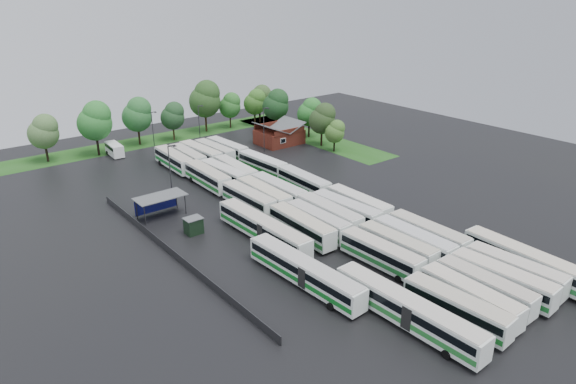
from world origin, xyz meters
TOP-DOWN VIEW (x-y plane):
  - ground at (0.00, 0.00)m, footprint 160.00×160.00m
  - brick_building at (24.00, 42.77)m, footprint 10.07×8.60m
  - wash_shed at (-17.20, 22.02)m, footprint 8.20×4.20m
  - utility_hut at (-16.20, 12.60)m, footprint 2.70×2.20m
  - grass_strip_north at (2.00, 64.80)m, footprint 80.00×10.00m
  - grass_strip_east at (34.00, 42.80)m, footprint 10.00×50.00m
  - west_fence at (-22.20, 8.00)m, footprint 0.10×50.00m
  - bus_r0c0 at (-4.22, -26.07)m, footprint 3.34×12.81m
  - bus_r0c1 at (-1.15, -25.81)m, footprint 3.09×12.75m
  - bus_r0c2 at (2.19, -25.66)m, footprint 2.67×12.42m
  - bus_r0c3 at (5.26, -26.10)m, footprint 3.41×13.16m
  - bus_r0c4 at (8.57, -25.98)m, footprint 3.31×12.76m
  - bus_r1c1 at (-1.39, -12.37)m, footprint 3.06×12.81m
  - bus_r1c2 at (2.15, -12.12)m, footprint 2.85×12.46m
  - bus_r1c3 at (5.00, -12.73)m, footprint 2.93×13.09m
  - bus_r1c4 at (8.30, -12.72)m, footprint 2.92×13.04m
  - bus_r2c0 at (-4.24, 0.92)m, footprint 3.20×13.17m
  - bus_r2c1 at (-1.13, 0.87)m, footprint 2.70×12.56m
  - bus_r2c2 at (1.91, 1.47)m, footprint 3.07×13.11m
  - bus_r2c3 at (5.03, 0.95)m, footprint 3.45×13.24m
  - bus_r2c4 at (8.44, 1.37)m, footprint 2.93×12.95m
  - bus_r3c0 at (-4.30, 14.89)m, footprint 2.77×12.50m
  - bus_r3c1 at (-1.37, 14.49)m, footprint 3.06×13.03m
  - bus_r3c2 at (1.82, 14.63)m, footprint 2.87×13.08m
  - bus_r3c4 at (8.21, 15.06)m, footprint 3.25×12.84m
  - bus_r4c0 at (-4.35, 28.46)m, footprint 3.15×13.24m
  - bus_r4c1 at (-1.00, 28.22)m, footprint 3.28×12.74m
  - bus_r4c2 at (1.84, 28.39)m, footprint 3.32×12.83m
  - bus_r4c4 at (8.31, 28.12)m, footprint 3.21×12.87m
  - bus_r5c0 at (-4.57, 41.76)m, footprint 3.25×13.23m
  - bus_r5c1 at (-1.23, 42.02)m, footprint 3.04×12.56m
  - bus_r5c2 at (1.91, 42.00)m, footprint 3.28×13.18m
  - bus_r5c3 at (5.26, 41.87)m, footprint 3.12×12.57m
  - bus_r5c4 at (8.52, 41.87)m, footprint 3.23×12.61m
  - artic_bus_west_a at (-8.96, -22.90)m, footprint 3.12×19.54m
  - artic_bus_west_b at (-9.23, 3.90)m, footprint 3.09×19.54m
  - artic_bus_west_c at (-12.47, -9.36)m, footprint 3.40×19.18m
  - artic_bus_east at (11.95, -26.68)m, footprint 3.61×19.55m
  - minibus at (-10.79, 58.41)m, footprint 2.80×6.58m
  - tree_north_0 at (-23.59, 63.39)m, footprint 6.39×6.39m
  - tree_north_1 at (-13.26, 60.98)m, footprint 7.52×7.52m
  - tree_north_2 at (-2.59, 63.05)m, footprint 7.00×7.00m
  - tree_north_3 at (5.71, 61.51)m, footprint 5.80×5.80m
  - tree_north_4 at (16.19, 63.61)m, footprint 8.11×8.11m
  - tree_north_5 at (23.24, 62.97)m, footprint 5.74×5.74m
  - tree_north_6 at (30.27, 61.41)m, footprint 5.96×5.96m
  - tree_east_0 at (30.16, 29.74)m, footprint 4.50×4.50m
  - tree_east_1 at (31.09, 35.06)m, footprint 6.24×6.24m
  - tree_east_2 at (33.71, 42.67)m, footprint 6.05×6.05m
  - tree_east_3 at (30.25, 52.01)m, footprint 6.81×6.81m
  - tree_east_4 at (32.77, 62.50)m, footprint 6.37×6.37m
  - lamp_post_ne at (17.18, 39.50)m, footprint 1.58×0.31m
  - lamp_post_nw at (-13.30, 25.03)m, footprint 1.64×0.32m
  - lamp_post_back_w at (-2.06, 56.29)m, footprint 1.41×0.27m
  - lamp_post_back_e at (8.92, 54.35)m, footprint 1.45×0.28m
  - puddle_0 at (-4.51, -19.54)m, footprint 3.66×3.66m
  - puddle_1 at (10.77, -23.00)m, footprint 2.55×2.55m
  - puddle_2 at (-6.72, 1.79)m, footprint 5.99×5.99m
  - puddle_3 at (7.49, -0.34)m, footprint 4.24×4.24m
  - puddle_4 at (13.72, -15.79)m, footprint 2.55×2.55m

SIDE VIEW (x-z plane):
  - ground at x=0.00m, z-range 0.00..0.00m
  - puddle_0 at x=-4.51m, z-range 0.00..0.01m
  - puddle_1 at x=10.77m, z-range 0.00..0.01m
  - puddle_2 at x=-6.72m, z-range 0.00..0.01m
  - puddle_3 at x=7.49m, z-range 0.00..0.01m
  - puddle_4 at x=13.72m, z-range 0.00..0.01m
  - grass_strip_north at x=2.00m, z-range 0.00..0.01m
  - grass_strip_east at x=34.00m, z-range 0.00..0.01m
  - west_fence at x=-22.20m, z-range 0.00..1.20m
  - utility_hut at x=-16.20m, z-range 0.01..2.63m
  - minibus at x=-10.79m, z-range 0.15..2.97m
  - brick_building at x=24.00m, z-range -0.83..4.56m
  - bus_r0c2 at x=2.19m, z-range 0.17..3.63m
  - bus_r1c2 at x=2.15m, z-range 0.17..3.63m
  - bus_r3c0 at x=-4.30m, z-range 0.17..3.65m
  - bus_r5c1 at x=-1.23m, z-range 0.17..3.65m
  - bus_r5c3 at x=5.26m, z-range 0.17..3.65m
  - bus_r5c4 at x=8.52m, z-range 0.17..3.65m
  - bus_r2c1 at x=-1.13m, z-range 0.17..3.67m
  - bus_r4c1 at x=-1.00m, z-range 0.18..3.69m
  - bus_r0c4 at x=8.57m, z-range 0.18..3.69m
  - bus_r0c1 at x=-1.15m, z-range 0.18..3.70m
  - bus_r0c0 at x=-4.22m, z-range 0.18..3.71m
  - bus_r4c2 at x=1.84m, z-range 0.18..3.72m
  - bus_r1c1 at x=-1.39m, z-range 0.18..3.72m
  - bus_r3c4 at x=8.21m, z-range 0.18..3.72m
  - bus_r4c4 at x=8.31m, z-range 0.18..3.73m
  - artic_bus_west_c at x=-12.47m, z-range 0.19..3.74m
  - bus_r2c4 at x=8.44m, z-range 0.18..3.77m
  - bus_r3c1 at x=-1.37m, z-range 0.18..3.79m
  - bus_r1c4 at x=8.30m, z-range 0.18..3.80m
  - bus_r0c3 at x=5.26m, z-range 0.18..3.81m
  - bus_r2c2 at x=1.91m, z-range 0.18..3.82m
  - bus_r1c3 at x=5.00m, z-range 0.18..3.82m
  - bus_r3c2 at x=1.82m, z-range 0.18..3.82m
  - artic_bus_east at x=11.95m, z-range 0.20..3.81m
  - bus_r5c2 at x=1.91m, z-range 0.18..3.82m
  - bus_r2c0 at x=-4.24m, z-range 0.18..3.83m
  - artic_bus_west_a at x=-8.96m, z-range 0.20..3.81m
  - artic_bus_west_b at x=-9.23m, z-range 0.20..3.82m
  - bus_r2c3 at x=5.03m, z-range 0.18..3.83m
  - bus_r5c0 at x=-4.57m, z-range 0.18..3.84m
  - bus_r4c0 at x=-4.35m, z-range 0.18..3.85m
  - wash_shed at x=-17.20m, z-range 1.20..4.78m
  - tree_east_0 at x=30.16m, z-range 1.06..8.51m
  - lamp_post_back_w at x=-2.06m, z-range 0.74..9.87m
  - lamp_post_back_e at x=8.92m, z-range 0.76..10.15m
  - lamp_post_ne at x=17.18m, z-range 0.83..11.12m
  - tree_north_5 at x=23.24m, z-range 1.36..10.88m
  - tree_north_3 at x=5.71m, z-range 1.38..10.97m
  - lamp_post_nw at x=-13.30m, z-range 0.86..11.51m
  - tree_north_6 at x=30.27m, z-range 1.41..11.28m
  - tree_east_2 at x=33.71m, z-range 1.43..11.46m
  - tree_east_1 at x=31.09m, z-range 1.48..11.82m
  - tree_east_4 at x=32.77m, z-range 1.51..12.07m
  - tree_north_0 at x=-23.59m, z-range 1.51..12.09m
  - tree_east_3 at x=30.25m, z-range 1.62..12.89m
  - tree_north_2 at x=-2.59m, z-range 1.66..13.25m
  - tree_north_1 at x=-13.26m, z-range 1.78..14.24m
  - tree_north_4 at x=16.19m, z-range 1.93..15.37m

